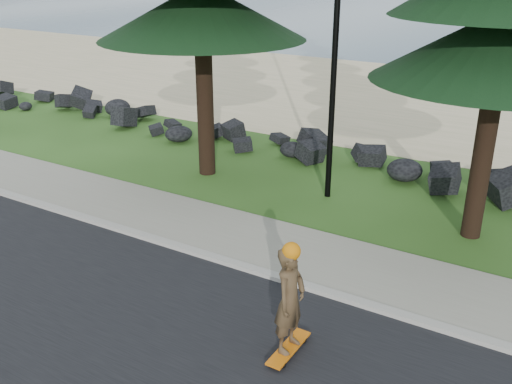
% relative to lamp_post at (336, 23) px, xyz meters
% --- Properties ---
extents(ground, '(160.00, 160.00, 0.00)m').
position_rel_lamp_post_xyz_m(ground, '(0.00, -3.20, -4.13)').
color(ground, '#2B4F18').
rests_on(ground, ground).
extents(road, '(160.00, 7.00, 0.02)m').
position_rel_lamp_post_xyz_m(road, '(0.00, -7.70, -4.12)').
color(road, black).
rests_on(road, ground).
extents(kerb, '(160.00, 0.20, 0.10)m').
position_rel_lamp_post_xyz_m(kerb, '(0.00, -4.10, -4.08)').
color(kerb, '#AAA599').
rests_on(kerb, ground).
extents(sidewalk, '(160.00, 2.00, 0.08)m').
position_rel_lamp_post_xyz_m(sidewalk, '(0.00, -3.00, -4.09)').
color(sidewalk, gray).
rests_on(sidewalk, ground).
extents(beach_sand, '(160.00, 15.00, 0.01)m').
position_rel_lamp_post_xyz_m(beach_sand, '(0.00, 11.30, -4.13)').
color(beach_sand, tan).
rests_on(beach_sand, ground).
extents(seawall_boulders, '(60.00, 2.40, 1.10)m').
position_rel_lamp_post_xyz_m(seawall_boulders, '(0.00, 2.40, -4.13)').
color(seawall_boulders, black).
rests_on(seawall_boulders, ground).
extents(lamp_post, '(0.25, 0.14, 8.14)m').
position_rel_lamp_post_xyz_m(lamp_post, '(0.00, 0.00, 0.00)').
color(lamp_post, black).
rests_on(lamp_post, ground).
extents(skateboarder, '(0.40, 0.99, 1.84)m').
position_rel_lamp_post_xyz_m(skateboarder, '(2.02, -5.85, -3.20)').
color(skateboarder, orange).
rests_on(skateboarder, ground).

